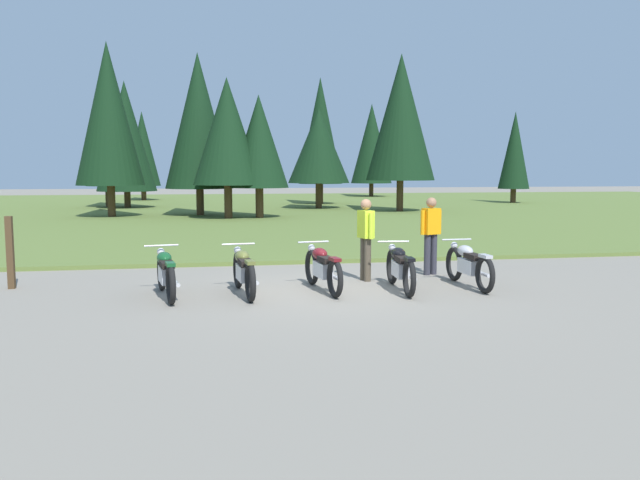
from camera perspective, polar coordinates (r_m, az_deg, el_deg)
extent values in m
plane|color=gray|center=(12.10, 0.49, -4.54)|extent=(140.00, 140.00, 0.00)
cube|color=#5B7033|center=(37.32, -6.61, 2.76)|extent=(80.00, 44.00, 0.10)
cylinder|color=#47331E|center=(48.32, -15.27, 3.96)|extent=(0.36, 0.36, 1.13)
cone|color=black|center=(48.32, -15.38, 7.77)|extent=(2.44, 2.44, 5.30)
cylinder|color=#47331E|center=(34.30, 7.05, 3.82)|extent=(0.36, 0.36, 1.73)
cone|color=black|center=(34.38, 7.14, 10.68)|extent=(3.58, 3.58, 6.50)
cylinder|color=#47331E|center=(44.81, 16.66, 3.70)|extent=(0.36, 0.36, 1.03)
cone|color=black|center=(44.79, 16.78, 7.58)|extent=(2.03, 2.03, 5.05)
cylinder|color=#47331E|center=(41.52, 0.03, 4.03)|extent=(0.36, 0.36, 1.39)
cone|color=black|center=(41.57, 0.03, 9.60)|extent=(2.79, 2.79, 6.68)
cylinder|color=#47331E|center=(31.54, -17.90, 3.21)|extent=(0.36, 0.36, 1.56)
cone|color=black|center=(31.61, -18.15, 10.53)|extent=(3.09, 3.09, 6.52)
cylinder|color=#47331E|center=(40.30, -18.14, 3.61)|extent=(0.36, 0.36, 1.32)
cone|color=black|center=(40.32, -18.31, 8.66)|extent=(2.51, 2.51, 5.77)
cylinder|color=#47331E|center=(38.91, -16.61, 3.38)|extent=(0.36, 0.36, 1.06)
cone|color=black|center=(38.92, -16.77, 8.76)|extent=(3.38, 3.38, 6.24)
cylinder|color=#47331E|center=(31.59, -10.52, 3.25)|extent=(0.36, 0.36, 1.38)
cone|color=black|center=(31.64, -10.66, 10.28)|extent=(3.24, 3.24, 6.37)
cylinder|color=#47331E|center=(29.28, -8.08, 3.28)|extent=(0.36, 0.36, 1.60)
cone|color=black|center=(29.29, -8.18, 9.46)|extent=(3.08, 3.08, 4.73)
cylinder|color=#47331E|center=(53.41, 4.54, 4.38)|extent=(0.36, 0.36, 1.19)
cone|color=black|center=(53.43, 4.57, 8.46)|extent=(3.33, 3.33, 6.41)
cylinder|color=#47331E|center=(29.43, -5.35, 3.19)|extent=(0.36, 0.36, 1.46)
cone|color=black|center=(29.42, -5.41, 8.65)|extent=(2.66, 2.66, 4.14)
cylinder|color=#47331E|center=(36.62, -0.11, 3.86)|extent=(0.36, 0.36, 1.54)
cone|color=black|center=(36.62, -0.12, 8.30)|extent=(3.46, 3.46, 4.14)
torus|color=black|center=(12.50, -13.80, -2.75)|extent=(0.22, 0.71, 0.70)
torus|color=black|center=(11.13, -13.02, -3.82)|extent=(0.22, 0.71, 0.70)
cube|color=silver|center=(11.81, -13.44, -3.01)|extent=(0.31, 0.66, 0.28)
ellipsoid|color=#144C23|center=(11.94, -13.57, -1.55)|extent=(0.34, 0.52, 0.22)
cube|color=black|center=(11.56, -13.34, -2.10)|extent=(0.30, 0.51, 0.10)
cube|color=#144C23|center=(11.08, -13.06, -2.08)|extent=(0.19, 0.34, 0.06)
cylinder|color=silver|center=(12.34, -13.81, -0.47)|extent=(0.62, 0.14, 0.03)
sphere|color=silver|center=(12.47, -13.85, -1.01)|extent=(0.14, 0.14, 0.14)
cylinder|color=silver|center=(11.54, -12.56, -3.70)|extent=(0.16, 0.55, 0.07)
torus|color=black|center=(12.48, -7.24, -2.63)|extent=(0.17, 0.71, 0.70)
torus|color=black|center=(11.12, -6.16, -3.70)|extent=(0.17, 0.71, 0.70)
cube|color=silver|center=(11.79, -6.74, -2.89)|extent=(0.26, 0.66, 0.28)
ellipsoid|color=brown|center=(11.93, -6.89, -1.43)|extent=(0.31, 0.50, 0.22)
cube|color=black|center=(11.54, -6.58, -1.98)|extent=(0.27, 0.50, 0.10)
cube|color=brown|center=(11.07, -6.18, -1.97)|extent=(0.17, 0.33, 0.06)
cylinder|color=silver|center=(12.32, -7.21, -0.35)|extent=(0.62, 0.10, 0.03)
sphere|color=silver|center=(12.45, -7.28, -0.89)|extent=(0.14, 0.14, 0.14)
cylinder|color=silver|center=(11.54, -5.81, -3.59)|extent=(0.13, 0.55, 0.07)
torus|color=black|center=(12.74, -0.73, -2.40)|extent=(0.19, 0.71, 0.70)
torus|color=black|center=(11.42, 1.32, -3.40)|extent=(0.19, 0.71, 0.70)
cube|color=silver|center=(12.07, 0.24, -2.64)|extent=(0.28, 0.66, 0.28)
ellipsoid|color=maroon|center=(12.20, -0.02, -1.22)|extent=(0.32, 0.51, 0.22)
cube|color=black|center=(11.83, 0.57, -1.74)|extent=(0.28, 0.51, 0.10)
cube|color=maroon|center=(11.37, 1.33, -1.71)|extent=(0.18, 0.34, 0.06)
cylinder|color=silver|center=(12.58, -0.60, -0.17)|extent=(0.62, 0.12, 0.03)
sphere|color=silver|center=(12.71, -0.76, -0.70)|extent=(0.14, 0.14, 0.14)
cylinder|color=silver|center=(11.85, 1.33, -3.30)|extent=(0.14, 0.55, 0.07)
torus|color=black|center=(12.89, 6.37, -2.34)|extent=(0.15, 0.71, 0.70)
torus|color=black|center=(11.55, 7.87, -3.35)|extent=(0.15, 0.71, 0.70)
cube|color=silver|center=(12.21, 7.08, -2.59)|extent=(0.24, 0.65, 0.28)
ellipsoid|color=black|center=(12.34, 6.91, -1.18)|extent=(0.29, 0.50, 0.22)
cube|color=black|center=(11.97, 7.34, -1.70)|extent=(0.25, 0.49, 0.10)
cube|color=black|center=(11.50, 7.90, -1.68)|extent=(0.16, 0.33, 0.06)
cylinder|color=silver|center=(12.73, 6.49, -0.13)|extent=(0.62, 0.07, 0.03)
sphere|color=silver|center=(12.86, 6.37, -0.65)|extent=(0.14, 0.14, 0.14)
cylinder|color=silver|center=(11.97, 8.06, -3.26)|extent=(0.11, 0.55, 0.07)
torus|color=black|center=(13.46, 11.73, -2.07)|extent=(0.12, 0.70, 0.70)
torus|color=black|center=(12.20, 14.34, -2.98)|extent=(0.12, 0.70, 0.70)
cube|color=silver|center=(12.82, 12.98, -2.28)|extent=(0.22, 0.65, 0.28)
ellipsoid|color=#B7B7BC|center=(12.94, 12.68, -0.94)|extent=(0.27, 0.49, 0.22)
cube|color=black|center=(12.59, 13.42, -1.43)|extent=(0.23, 0.49, 0.10)
cube|color=#B7B7BC|center=(12.15, 14.38, -1.40)|extent=(0.15, 0.32, 0.06)
cylinder|color=silver|center=(13.30, 11.95, 0.04)|extent=(0.62, 0.05, 0.03)
sphere|color=silver|center=(13.43, 11.74, -0.45)|extent=(0.14, 0.14, 0.14)
cylinder|color=silver|center=(12.62, 14.11, -2.90)|extent=(0.09, 0.55, 0.07)
cylinder|color=#2D2D38|center=(14.09, 9.43, -1.29)|extent=(0.14, 0.14, 0.88)
cylinder|color=#2D2D38|center=(14.21, 9.99, -1.24)|extent=(0.14, 0.14, 0.88)
cube|color=orange|center=(14.08, 9.76, 1.64)|extent=(0.41, 0.33, 0.56)
sphere|color=#9E7051|center=(14.05, 9.79, 3.27)|extent=(0.22, 0.22, 0.22)
cylinder|color=orange|center=(13.93, 9.04, 1.53)|extent=(0.09, 0.09, 0.52)
cylinder|color=orange|center=(14.23, 10.47, 1.60)|extent=(0.09, 0.09, 0.52)
cylinder|color=#4C4233|center=(13.30, 3.87, -1.66)|extent=(0.14, 0.14, 0.88)
cylinder|color=#4C4233|center=(13.14, 4.22, -1.76)|extent=(0.14, 0.14, 0.88)
cube|color=#C6E52D|center=(13.14, 4.06, 1.40)|extent=(0.30, 0.40, 0.56)
sphere|color=#9E7051|center=(13.11, 4.08, 3.14)|extent=(0.22, 0.22, 0.22)
cylinder|color=#C6E52D|center=(13.35, 3.62, 1.39)|extent=(0.09, 0.09, 0.52)
cylinder|color=#C6E52D|center=(12.94, 4.53, 1.23)|extent=(0.09, 0.09, 0.52)
cube|color=#47331E|center=(13.60, -25.64, -1.01)|extent=(0.12, 0.12, 1.39)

